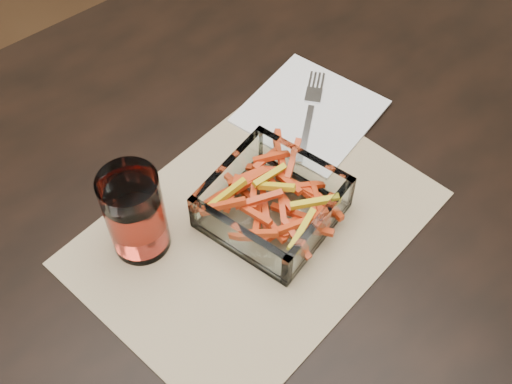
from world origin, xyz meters
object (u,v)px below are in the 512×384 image
glass_bowl (272,205)px  tumbler (136,215)px  dining_table (257,195)px  fork (310,111)px

glass_bowl → tumbler: (-0.16, 0.08, 0.04)m
dining_table → tumbler: size_ratio=12.24×
dining_table → tumbler: bearing=-176.1°
tumbler → glass_bowl: bearing=-25.7°
glass_bowl → fork: bearing=32.9°
dining_table → glass_bowl: 0.15m
glass_bowl → dining_table: bearing=62.0°
dining_table → tumbler: 0.26m
dining_table → fork: 0.15m
glass_bowl → tumbler: tumbler is taller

